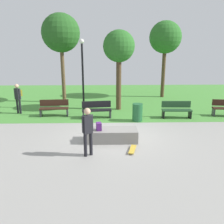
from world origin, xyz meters
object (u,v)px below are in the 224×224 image
at_px(tree_tall_oak, 165,38).
at_px(lamp_post, 83,68).
at_px(tree_leaning_ash, 61,33).
at_px(park_bench_far_right, 97,109).
at_px(park_bench_near_path, 54,108).
at_px(tree_broad_elm, 119,48).
at_px(trash_bin, 137,112).
at_px(skateboard_by_ledge, 132,149).
at_px(backpack_on_ledge, 99,126).
at_px(concrete_ledge, 112,135).
at_px(pedestrian_with_backpack, 18,96).
at_px(skater_performing_trick, 88,128).
at_px(park_bench_near_lamppost, 176,109).

height_order(tree_tall_oak, lamp_post, tree_tall_oak).
distance_m(tree_leaning_ash, lamp_post, 3.22).
bearing_deg(park_bench_far_right, park_bench_near_path, 169.65).
relative_size(tree_broad_elm, trash_bin, 5.08).
bearing_deg(lamp_post, trash_bin, -40.54).
bearing_deg(skateboard_by_ledge, backpack_on_ledge, 144.19).
bearing_deg(backpack_on_ledge, park_bench_near_path, 25.30).
height_order(concrete_ledge, pedestrian_with_backpack, pedestrian_with_backpack).
xyz_separation_m(skateboard_by_ledge, trash_bin, (0.65, 3.71, 0.40)).
distance_m(park_bench_near_path, tree_broad_elm, 5.12).
relative_size(skater_performing_trick, tree_tall_oak, 0.32).
bearing_deg(park_bench_near_lamppost, lamp_post, 158.62).
distance_m(backpack_on_ledge, park_bench_near_path, 4.68).
bearing_deg(pedestrian_with_backpack, tree_leaning_ash, 53.78).
bearing_deg(skater_performing_trick, trash_bin, 60.60).
height_order(backpack_on_ledge, tree_tall_oak, tree_tall_oak).
height_order(skateboard_by_ledge, pedestrian_with_backpack, pedestrian_with_backpack).
distance_m(lamp_post, pedestrian_with_backpack, 4.11).
xyz_separation_m(backpack_on_ledge, pedestrian_with_backpack, (-4.81, 4.41, 0.38)).
relative_size(concrete_ledge, backpack_on_ledge, 6.44).
bearing_deg(backpack_on_ledge, tree_broad_elm, -20.70).
bearing_deg(tree_tall_oak, trash_bin, -113.91).
relative_size(park_bench_near_path, trash_bin, 1.74).
relative_size(tree_leaning_ash, tree_broad_elm, 1.24).
xyz_separation_m(park_bench_near_path, tree_tall_oak, (7.30, 5.05, 3.92)).
height_order(park_bench_near_path, tree_broad_elm, tree_broad_elm).
xyz_separation_m(skateboard_by_ledge, tree_leaning_ash, (-3.95, 8.28, 4.56)).
relative_size(park_bench_far_right, tree_tall_oak, 0.29).
xyz_separation_m(tree_tall_oak, trash_bin, (-2.72, -6.13, -3.93)).
xyz_separation_m(tree_leaning_ash, lamp_post, (1.55, -1.95, -2.05)).
bearing_deg(pedestrian_with_backpack, park_bench_far_right, -12.27).
height_order(park_bench_near_path, lamp_post, lamp_post).
bearing_deg(concrete_ledge, lamp_post, 107.51).
xyz_separation_m(concrete_ledge, skateboard_by_ledge, (0.74, -1.03, -0.19)).
height_order(park_bench_near_lamppost, tree_broad_elm, tree_broad_elm).
xyz_separation_m(concrete_ledge, park_bench_near_path, (-3.20, 3.77, 0.23)).
bearing_deg(backpack_on_ledge, park_bench_near_lamppost, -60.53).
relative_size(skateboard_by_ledge, trash_bin, 0.88).
bearing_deg(park_bench_near_path, skater_performing_trick, -65.99).
relative_size(skateboard_by_ledge, tree_broad_elm, 0.17).
xyz_separation_m(skater_performing_trick, skateboard_by_ledge, (1.64, 0.36, -0.99)).
bearing_deg(park_bench_near_path, skateboard_by_ledge, -50.61).
xyz_separation_m(park_bench_near_lamppost, tree_tall_oak, (0.49, 5.58, 3.92)).
relative_size(park_bench_far_right, pedestrian_with_backpack, 0.94).
bearing_deg(tree_leaning_ash, skateboard_by_ledge, -64.46).
distance_m(backpack_on_ledge, lamp_post, 5.83).
bearing_deg(trash_bin, concrete_ledge, -117.29).
relative_size(tree_broad_elm, lamp_post, 1.12).
height_order(park_bench_far_right, pedestrian_with_backpack, pedestrian_with_backpack).
distance_m(tree_tall_oak, trash_bin, 7.77).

